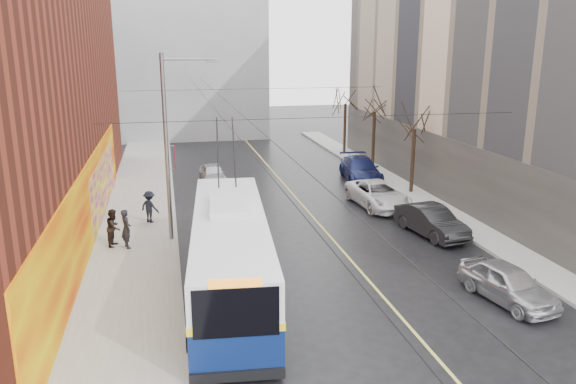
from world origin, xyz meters
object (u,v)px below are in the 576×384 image
trolleybus (230,252)px  pedestrian_c (150,207)px  tree_mid (375,101)px  parked_car_a (508,283)px  streetlight_pole (170,144)px  parked_car_c (378,194)px  pedestrian_a (126,229)px  tree_near (415,117)px  tree_far (346,95)px  following_car (213,174)px  parked_car_b (431,221)px  pedestrian_b (114,228)px  parked_car_d (361,169)px

trolleybus → pedestrian_c: trolleybus is taller
tree_mid → parked_car_a: size_ratio=1.60×
parked_car_a → pedestrian_c: pedestrian_c is taller
streetlight_pole → parked_car_c: 13.15m
trolleybus → pedestrian_a: (-4.20, 5.63, -0.60)m
tree_near → tree_far: size_ratio=0.97×
tree_mid → following_car: (-12.27, -1.40, -4.58)m
trolleybus → parked_car_b: size_ratio=2.83×
pedestrian_b → parked_car_a: bearing=-107.1°
parked_car_b → streetlight_pole: bearing=162.0°
parked_car_a → pedestrian_a: 16.61m
pedestrian_c → streetlight_pole: bearing=150.9°
tree_near → pedestrian_c: bearing=-169.4°
following_car → parked_car_d: bearing=-12.0°
pedestrian_c → parked_car_b: bearing=-160.4°
tree_near → parked_car_b: 9.22m
tree_far → pedestrian_a: bearing=-129.8°
tree_near → parked_car_d: (-2.00, 4.11, -4.16)m
trolleybus → following_car: size_ratio=3.28×
parked_car_c → pedestrian_b: size_ratio=3.01×
tree_near → tree_mid: (0.00, 7.00, 0.28)m
streetlight_pole → parked_car_d: 17.06m
pedestrian_b → pedestrian_c: bearing=-11.0°
parked_car_c → following_car: parked_car_c is taller
tree_far → parked_car_a: tree_far is taller
streetlight_pole → tree_mid: 19.96m
following_car → tree_far: bearing=30.7°
tree_mid → parked_car_b: tree_mid is taller
following_car → tree_mid: bearing=2.8°
parked_car_d → tree_far: bearing=84.9°
following_car → pedestrian_c: (-4.07, -8.66, 0.34)m
pedestrian_a → tree_far: bearing=-59.7°
pedestrian_b → pedestrian_c: pedestrian_b is taller
pedestrian_b → tree_near: bearing=-56.2°
tree_near → tree_mid: tree_mid is taller
tree_far → parked_car_b: bearing=-96.4°
tree_mid → parked_car_d: tree_mid is taller
parked_car_b → pedestrian_c: (-13.88, 4.76, 0.26)m
parked_car_d → tree_near: bearing=-57.7°
parked_car_a → parked_car_d: parked_car_d is taller
parked_car_c → pedestrian_a: 14.84m
tree_mid → parked_car_b: size_ratio=1.47×
trolleybus → parked_car_c: trolleybus is taller
tree_near → tree_mid: 7.01m
tree_far → pedestrian_b: bearing=-131.3°
parked_car_d → following_car: parked_car_d is taller
parked_car_b → parked_car_c: parked_car_b is taller
following_car → pedestrian_a: bearing=-115.8°
tree_near → pedestrian_b: 19.43m
pedestrian_a → pedestrian_b: (-0.59, 0.43, -0.04)m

